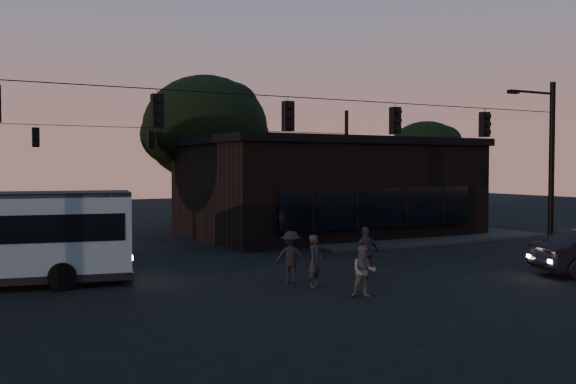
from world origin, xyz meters
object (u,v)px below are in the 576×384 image
pedestrian_a (315,261)px  pedestrian_d (291,257)px  building (327,187)px  pedestrian_b (364,271)px  pedestrian_c (366,253)px

pedestrian_a → pedestrian_d: (-0.39, 0.91, 0.03)m
pedestrian_a → pedestrian_d: 0.99m
building → pedestrian_b: 17.68m
building → pedestrian_c: size_ratio=8.59×
pedestrian_b → building: bearing=88.4°
pedestrian_d → pedestrian_c: bearing=-158.5°
building → pedestrian_a: bearing=-123.2°
pedestrian_c → pedestrian_b: bearing=50.6°
pedestrian_b → pedestrian_d: size_ratio=0.88×
building → pedestrian_b: bearing=-118.3°
pedestrian_b → pedestrian_a: bearing=128.6°
pedestrian_a → pedestrian_d: size_ratio=0.97×
building → pedestrian_b: (-8.34, -15.47, -1.95)m
pedestrian_a → pedestrian_b: (0.44, -2.08, -0.07)m
pedestrian_a → pedestrian_b: 2.12m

